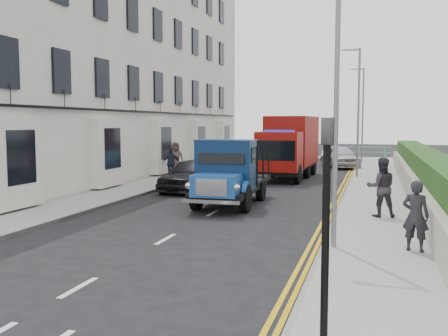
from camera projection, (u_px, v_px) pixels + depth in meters
ground at (192, 224)px, 14.92m from camera, size 120.00×120.00×0.00m
pavement_west at (158, 182)px, 24.99m from camera, size 2.40×38.00×0.12m
pavement_east at (376, 190)px, 21.97m from camera, size 2.60×38.00×0.12m
promenade at (311, 158)px, 42.56m from camera, size 30.00×2.50×0.12m
sea_plane at (337, 144)px, 72.12m from camera, size 120.00×120.00×0.00m
terrace_west at (118, 52)px, 29.39m from camera, size 6.31×30.20×14.25m
garden_east at (423, 173)px, 21.34m from camera, size 1.45×28.00×1.75m
seafront_railing at (310, 152)px, 41.75m from camera, size 13.00×0.08×1.11m
lamp_near at (331, 81)px, 11.44m from camera, size 1.23×0.18×7.00m
lamp_mid at (356, 105)px, 26.70m from camera, size 1.23×0.18×7.00m
lamp_far at (361, 109)px, 36.23m from camera, size 1.23×0.18×7.00m
traffic_signal at (326, 200)px, 6.25m from camera, size 0.16×0.20×3.10m
bedford_lorry at (227, 177)px, 17.83m from camera, size 2.17×5.15×2.40m
red_lorry at (290, 145)px, 27.30m from camera, size 2.47×6.55×3.38m
parked_car_front at (192, 174)px, 22.26m from camera, size 2.10×4.43×1.46m
parked_car_mid at (224, 166)px, 27.04m from camera, size 1.57×4.33×1.42m
parked_car_rear at (236, 159)px, 33.06m from camera, size 2.12×4.50×1.27m
seafront_car_left at (293, 152)px, 39.44m from camera, size 3.90×5.53×1.40m
seafront_car_right at (340, 156)px, 33.79m from camera, size 3.27×4.78×1.51m
pedestrian_east_near at (416, 216)px, 11.30m from camera, size 0.68×0.54×1.63m
pedestrian_east_far at (381, 187)px, 15.43m from camera, size 1.01×0.85×1.85m
pedestrian_west_near at (171, 163)px, 26.13m from camera, size 1.02×0.77×1.61m
pedestrian_west_far at (176, 159)px, 27.61m from camera, size 1.04×0.82×1.86m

